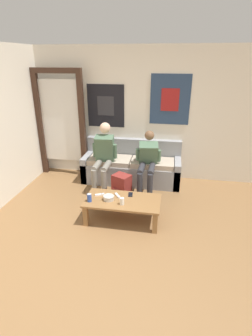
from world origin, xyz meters
name	(u,v)px	position (x,y,z in m)	size (l,w,h in m)	color
ground_plane	(108,276)	(0.00, 0.00, 0.00)	(18.00, 18.00, 0.00)	brown
wall_back	(141,115)	(0.00, 2.89, 1.28)	(10.00, 0.07, 2.55)	silver
door_frame	(61,118)	(-1.60, 2.68, 1.20)	(1.00, 0.10, 2.15)	#382319
couch	(132,167)	(-0.13, 2.56, 0.29)	(1.92, 0.67, 0.81)	gray
coffee_table	(123,203)	(-0.04, 1.15, 0.29)	(1.14, 0.58, 0.35)	olive
person_seated_adult	(103,154)	(-0.60, 2.20, 0.66)	(0.47, 0.83, 1.22)	gray
person_seated_teen	(147,161)	(0.22, 2.19, 0.59)	(0.47, 0.88, 1.09)	#2D2D33
backpack	(121,187)	(-0.19, 1.81, 0.21)	(0.36, 0.35, 0.44)	maroon
ceramic_bowl	(109,197)	(-0.25, 1.11, 0.39)	(0.17, 0.17, 0.07)	#B7B2A8
pillar_candle	(122,201)	(-0.02, 1.02, 0.40)	(0.06, 0.06, 0.12)	silver
drink_can_blue	(89,198)	(-0.52, 1.02, 0.41)	(0.07, 0.07, 0.12)	#28479E
game_controller_near_left	(100,195)	(-0.42, 1.22, 0.36)	(0.14, 0.10, 0.03)	white
game_controller_near_right	(117,195)	(-0.14, 1.25, 0.36)	(0.11, 0.14, 0.03)	white
cell_phone	(130,195)	(0.05, 1.32, 0.36)	(0.08, 0.14, 0.01)	black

